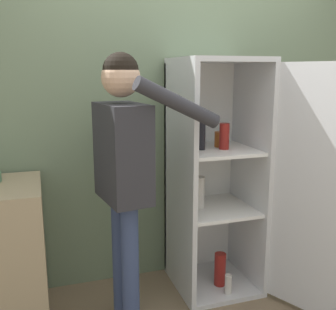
% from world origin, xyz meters
% --- Properties ---
extents(wall_back, '(7.00, 0.06, 2.55)m').
position_xyz_m(wall_back, '(0.00, 0.98, 1.27)').
color(wall_back, gray).
rests_on(wall_back, ground_plane).
extents(refrigerator, '(0.89, 1.15, 1.72)m').
position_xyz_m(refrigerator, '(0.26, 0.55, 0.86)').
color(refrigerator, silver).
rests_on(refrigerator, ground_plane).
extents(person, '(0.72, 0.57, 1.74)m').
position_xyz_m(person, '(-0.57, 0.39, 1.12)').
color(person, '#384770').
rests_on(person, ground_plane).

